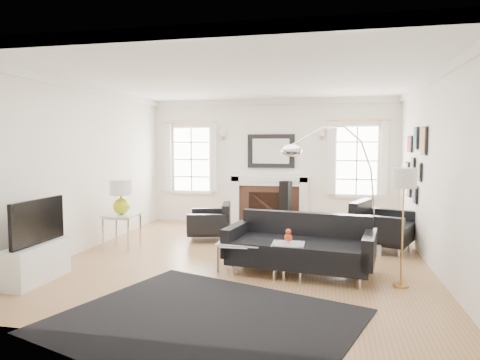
% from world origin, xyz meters
% --- Properties ---
extents(floor, '(6.00, 6.00, 0.00)m').
position_xyz_m(floor, '(0.00, 0.00, 0.00)').
color(floor, olive).
rests_on(floor, ground).
extents(back_wall, '(5.50, 0.04, 2.80)m').
position_xyz_m(back_wall, '(0.00, 3.00, 1.40)').
color(back_wall, white).
rests_on(back_wall, floor).
extents(front_wall, '(5.50, 0.04, 2.80)m').
position_xyz_m(front_wall, '(0.00, -3.00, 1.40)').
color(front_wall, white).
rests_on(front_wall, floor).
extents(left_wall, '(0.04, 6.00, 2.80)m').
position_xyz_m(left_wall, '(-2.75, 0.00, 1.40)').
color(left_wall, white).
rests_on(left_wall, floor).
extents(right_wall, '(0.04, 6.00, 2.80)m').
position_xyz_m(right_wall, '(2.75, 0.00, 1.40)').
color(right_wall, white).
rests_on(right_wall, floor).
extents(ceiling, '(5.50, 6.00, 0.02)m').
position_xyz_m(ceiling, '(0.00, 0.00, 2.80)').
color(ceiling, white).
rests_on(ceiling, back_wall).
extents(crown_molding, '(5.50, 6.00, 0.12)m').
position_xyz_m(crown_molding, '(0.00, 0.00, 2.74)').
color(crown_molding, white).
rests_on(crown_molding, back_wall).
extents(fireplace, '(1.70, 0.69, 1.11)m').
position_xyz_m(fireplace, '(0.00, 2.79, 0.54)').
color(fireplace, white).
rests_on(fireplace, floor).
extents(mantel_mirror, '(1.05, 0.07, 0.75)m').
position_xyz_m(mantel_mirror, '(0.00, 2.95, 1.65)').
color(mantel_mirror, black).
rests_on(mantel_mirror, back_wall).
extents(window_left, '(1.24, 0.15, 1.62)m').
position_xyz_m(window_left, '(-1.85, 2.95, 1.46)').
color(window_left, white).
rests_on(window_left, back_wall).
extents(window_right, '(1.24, 0.15, 1.62)m').
position_xyz_m(window_right, '(1.85, 2.95, 1.46)').
color(window_right, white).
rests_on(window_right, back_wall).
extents(gallery_wall, '(0.04, 1.73, 1.29)m').
position_xyz_m(gallery_wall, '(2.72, 1.30, 1.53)').
color(gallery_wall, black).
rests_on(gallery_wall, right_wall).
extents(tv_unit, '(0.35, 1.00, 1.09)m').
position_xyz_m(tv_unit, '(-2.44, -1.70, 0.33)').
color(tv_unit, white).
rests_on(tv_unit, floor).
extents(area_rug, '(3.50, 3.20, 0.01)m').
position_xyz_m(area_rug, '(0.08, -2.47, 0.01)').
color(area_rug, black).
rests_on(area_rug, floor).
extents(sofa, '(2.13, 1.21, 0.66)m').
position_xyz_m(sofa, '(0.91, -0.54, 0.36)').
color(sofa, black).
rests_on(sofa, floor).
extents(armchair_left, '(0.90, 0.97, 0.57)m').
position_xyz_m(armchair_left, '(-0.87, 1.18, 0.32)').
color(armchair_left, black).
rests_on(armchair_left, floor).
extents(armchair_right, '(1.18, 1.25, 0.68)m').
position_xyz_m(armchair_right, '(2.14, 1.05, 0.38)').
color(armchair_right, black).
rests_on(armchair_right, floor).
extents(coffee_table, '(0.98, 0.98, 0.44)m').
position_xyz_m(coffee_table, '(0.27, -0.51, 0.40)').
color(coffee_table, silver).
rests_on(coffee_table, floor).
extents(side_table_left, '(0.54, 0.54, 0.60)m').
position_xyz_m(side_table_left, '(-2.20, 0.17, 0.49)').
color(side_table_left, silver).
rests_on(side_table_left, floor).
extents(nesting_table, '(0.43, 0.36, 0.47)m').
position_xyz_m(nesting_table, '(0.77, -0.85, 0.36)').
color(nesting_table, silver).
rests_on(nesting_table, floor).
extents(gourd_lamp, '(0.37, 0.37, 0.60)m').
position_xyz_m(gourd_lamp, '(-2.20, 0.17, 0.94)').
color(gourd_lamp, '#B1B917').
rests_on(gourd_lamp, side_table_left).
extents(orange_vase, '(0.11, 0.11, 0.18)m').
position_xyz_m(orange_vase, '(0.77, -0.85, 0.57)').
color(orange_vase, red).
rests_on(orange_vase, nesting_table).
extents(arc_floor_lamp, '(1.53, 1.41, 2.16)m').
position_xyz_m(arc_floor_lamp, '(1.38, 0.20, 1.17)').
color(arc_floor_lamp, silver).
rests_on(arc_floor_lamp, floor).
extents(stick_floor_lamp, '(0.30, 0.30, 1.50)m').
position_xyz_m(stick_floor_lamp, '(2.20, -0.92, 1.30)').
color(stick_floor_lamp, '#C28E43').
rests_on(stick_floor_lamp, floor).
extents(speaker_tower, '(0.27, 0.27, 1.04)m').
position_xyz_m(speaker_tower, '(0.40, 2.34, 0.52)').
color(speaker_tower, black).
rests_on(speaker_tower, floor).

